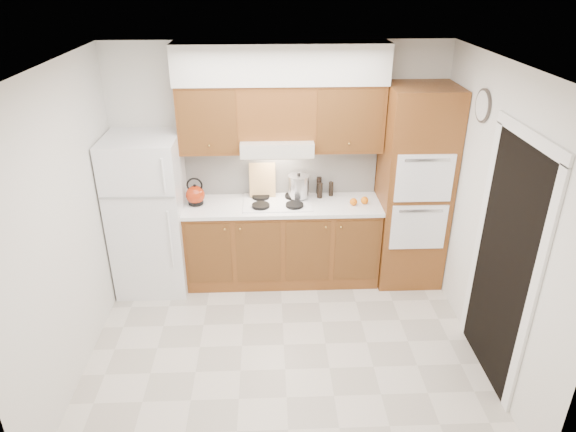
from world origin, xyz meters
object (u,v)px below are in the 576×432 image
object	(u,v)px
kettle	(195,195)
oven_cabinet	(413,188)
fridge	(149,215)
stock_pot	(299,186)

from	to	relation	value
kettle	oven_cabinet	bearing A→B (deg)	10.43
fridge	oven_cabinet	bearing A→B (deg)	0.70
kettle	stock_pot	distance (m)	1.12
kettle	fridge	bearing A→B (deg)	-160.99
oven_cabinet	kettle	xyz separation A→B (m)	(-2.35, 0.03, -0.05)
fridge	kettle	distance (m)	0.54
kettle	stock_pot	bearing A→B (deg)	16.74
oven_cabinet	stock_pot	xyz separation A→B (m)	(-1.23, 0.14, -0.01)
fridge	stock_pot	world-z (taller)	fridge
fridge	stock_pot	distance (m)	1.64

